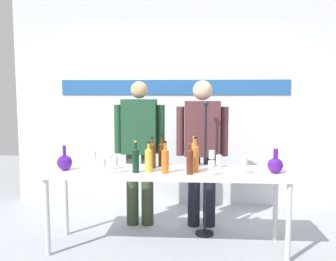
{
  "coord_description": "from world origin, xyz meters",
  "views": [
    {
      "loc": [
        0.23,
        -3.41,
        1.52
      ],
      "look_at": [
        0.0,
        0.15,
        1.15
      ],
      "focal_mm": 38.2,
      "sensor_mm": 36.0,
      "label": 1
    }
  ],
  "objects_px": {
    "decanter_blue_left": "(65,162)",
    "wine_bottle_4": "(195,157)",
    "wine_glass_right_0": "(219,159)",
    "wine_bottle_7": "(149,159)",
    "display_table": "(167,177)",
    "wine_glass_left_1": "(103,163)",
    "wine_glass_right_3": "(212,165)",
    "wine_bottle_5": "(190,160)",
    "wine_glass_left_2": "(93,155)",
    "presenter_left": "(140,145)",
    "wine_glass_left_0": "(110,159)",
    "wine_bottle_3": "(165,160)",
    "microphone_stand": "(205,191)",
    "wine_glass_right_2": "(244,162)",
    "wine_bottle_0": "(152,154)",
    "decanter_blue_right": "(275,165)",
    "presenter_right": "(202,144)",
    "wine_glass_left_3": "(115,162)",
    "wine_bottle_6": "(194,154)",
    "wine_bottle_2": "(136,159)",
    "wine_bottle_1": "(162,153)"
  },
  "relations": [
    {
      "from": "wine_glass_right_0",
      "to": "wine_glass_right_3",
      "type": "height_order",
      "value": "wine_glass_right_3"
    },
    {
      "from": "decanter_blue_left",
      "to": "wine_glass_left_1",
      "type": "distance_m",
      "value": 0.47
    },
    {
      "from": "wine_glass_left_1",
      "to": "wine_bottle_7",
      "type": "bearing_deg",
      "value": 19.99
    },
    {
      "from": "wine_glass_left_1",
      "to": "wine_glass_left_3",
      "type": "bearing_deg",
      "value": 37.11
    },
    {
      "from": "display_table",
      "to": "presenter_right",
      "type": "xyz_separation_m",
      "value": [
        0.36,
        0.61,
        0.24
      ]
    },
    {
      "from": "wine_bottle_2",
      "to": "wine_glass_left_3",
      "type": "distance_m",
      "value": 0.2
    },
    {
      "from": "presenter_right",
      "to": "microphone_stand",
      "type": "distance_m",
      "value": 0.54
    },
    {
      "from": "wine_bottle_0",
      "to": "wine_glass_right_2",
      "type": "relative_size",
      "value": 1.93
    },
    {
      "from": "wine_glass_right_2",
      "to": "microphone_stand",
      "type": "height_order",
      "value": "microphone_stand"
    },
    {
      "from": "wine_glass_right_2",
      "to": "presenter_right",
      "type": "bearing_deg",
      "value": 116.41
    },
    {
      "from": "wine_glass_right_3",
      "to": "wine_glass_left_1",
      "type": "bearing_deg",
      "value": -177.75
    },
    {
      "from": "wine_bottle_5",
      "to": "wine_glass_left_2",
      "type": "height_order",
      "value": "wine_bottle_5"
    },
    {
      "from": "wine_bottle_1",
      "to": "wine_bottle_3",
      "type": "distance_m",
      "value": 0.33
    },
    {
      "from": "display_table",
      "to": "wine_glass_left_0",
      "type": "xyz_separation_m",
      "value": [
        -0.57,
        -0.0,
        0.17
      ]
    },
    {
      "from": "wine_glass_left_0",
      "to": "wine_glass_left_3",
      "type": "distance_m",
      "value": 0.19
    },
    {
      "from": "wine_glass_left_1",
      "to": "wine_glass_right_0",
      "type": "relative_size",
      "value": 1.15
    },
    {
      "from": "wine_bottle_3",
      "to": "wine_glass_left_1",
      "type": "relative_size",
      "value": 2.01
    },
    {
      "from": "display_table",
      "to": "decanter_blue_right",
      "type": "xyz_separation_m",
      "value": [
        1.02,
        -0.05,
        0.14
      ]
    },
    {
      "from": "wine_bottle_4",
      "to": "wine_glass_right_0",
      "type": "bearing_deg",
      "value": 37.35
    },
    {
      "from": "wine_glass_left_0",
      "to": "wine_bottle_4",
      "type": "bearing_deg",
      "value": -1.72
    },
    {
      "from": "wine_glass_left_1",
      "to": "microphone_stand",
      "type": "xyz_separation_m",
      "value": [
        0.96,
        0.59,
        -0.41
      ]
    },
    {
      "from": "wine_bottle_4",
      "to": "wine_glass_left_1",
      "type": "bearing_deg",
      "value": -166.13
    },
    {
      "from": "wine_bottle_6",
      "to": "wine_glass_left_3",
      "type": "height_order",
      "value": "wine_bottle_6"
    },
    {
      "from": "decanter_blue_left",
      "to": "wine_bottle_3",
      "type": "xyz_separation_m",
      "value": [
        0.99,
        -0.08,
        0.05
      ]
    },
    {
      "from": "display_table",
      "to": "decanter_blue_left",
      "type": "height_order",
      "value": "decanter_blue_left"
    },
    {
      "from": "decanter_blue_left",
      "to": "presenter_left",
      "type": "distance_m",
      "value": 0.92
    },
    {
      "from": "decanter_blue_left",
      "to": "wine_bottle_4",
      "type": "bearing_deg",
      "value": 1.02
    },
    {
      "from": "wine_glass_left_0",
      "to": "decanter_blue_left",
      "type": "bearing_deg",
      "value": -173.69
    },
    {
      "from": "presenter_left",
      "to": "wine_glass_left_0",
      "type": "bearing_deg",
      "value": -108.84
    },
    {
      "from": "wine_glass_right_0",
      "to": "wine_glass_right_3",
      "type": "relative_size",
      "value": 0.95
    },
    {
      "from": "wine_glass_left_1",
      "to": "wine_glass_right_3",
      "type": "xyz_separation_m",
      "value": [
        0.99,
        0.04,
        -0.01
      ]
    },
    {
      "from": "wine_bottle_0",
      "to": "wine_bottle_4",
      "type": "height_order",
      "value": "wine_bottle_4"
    },
    {
      "from": "wine_bottle_7",
      "to": "wine_glass_left_1",
      "type": "relative_size",
      "value": 1.92
    },
    {
      "from": "presenter_left",
      "to": "microphone_stand",
      "type": "bearing_deg",
      "value": -19.14
    },
    {
      "from": "display_table",
      "to": "wine_glass_right_0",
      "type": "relative_size",
      "value": 17.78
    },
    {
      "from": "wine_bottle_3",
      "to": "presenter_left",
      "type": "bearing_deg",
      "value": 115.25
    },
    {
      "from": "wine_glass_right_0",
      "to": "presenter_right",
      "type": "bearing_deg",
      "value": 109.21
    },
    {
      "from": "wine_glass_right_3",
      "to": "wine_glass_left_0",
      "type": "bearing_deg",
      "value": 168.87
    },
    {
      "from": "wine_bottle_4",
      "to": "microphone_stand",
      "type": "height_order",
      "value": "microphone_stand"
    },
    {
      "from": "wine_bottle_7",
      "to": "display_table",
      "type": "bearing_deg",
      "value": 27.77
    },
    {
      "from": "wine_bottle_4",
      "to": "wine_bottle_3",
      "type": "bearing_deg",
      "value": -160.41
    },
    {
      "from": "wine_bottle_4",
      "to": "wine_glass_right_3",
      "type": "distance_m",
      "value": 0.23
    },
    {
      "from": "wine_bottle_3",
      "to": "wine_glass_right_0",
      "type": "xyz_separation_m",
      "value": [
        0.52,
        0.28,
        -0.04
      ]
    },
    {
      "from": "wine_bottle_0",
      "to": "wine_glass_left_2",
      "type": "xyz_separation_m",
      "value": [
        -0.63,
        0.12,
        -0.04
      ]
    },
    {
      "from": "decanter_blue_right",
      "to": "wine_bottle_3",
      "type": "distance_m",
      "value": 1.04
    },
    {
      "from": "wine_bottle_5",
      "to": "wine_glass_left_2",
      "type": "bearing_deg",
      "value": 159.46
    },
    {
      "from": "decanter_blue_right",
      "to": "wine_glass_right_2",
      "type": "bearing_deg",
      "value": -166.87
    },
    {
      "from": "display_table",
      "to": "decanter_blue_right",
      "type": "relative_size",
      "value": 10.1
    },
    {
      "from": "display_table",
      "to": "wine_glass_right_0",
      "type": "xyz_separation_m",
      "value": [
        0.51,
        0.16,
        0.16
      ]
    },
    {
      "from": "presenter_left",
      "to": "wine_bottle_4",
      "type": "relative_size",
      "value": 4.95
    }
  ]
}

